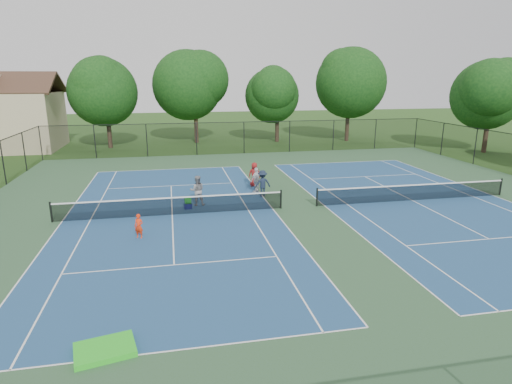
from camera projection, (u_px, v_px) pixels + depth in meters
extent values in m
plane|color=#234716|center=(299.00, 207.00, 24.01)|extent=(140.00, 140.00, 0.00)
cube|color=#325731|center=(299.00, 207.00, 24.01)|extent=(36.00, 36.00, 0.01)
cube|color=navy|center=(172.00, 215.00, 22.67)|extent=(10.97, 23.77, 0.00)
cube|color=white|center=(171.00, 169.00, 33.92)|extent=(10.97, 0.06, 0.00)
cube|color=white|center=(177.00, 350.00, 11.42)|extent=(10.97, 0.06, 0.00)
cube|color=white|center=(62.00, 221.00, 21.63)|extent=(0.06, 23.77, 0.00)
cube|color=white|center=(273.00, 209.00, 23.72)|extent=(0.06, 23.77, 0.00)
cube|color=white|center=(91.00, 220.00, 21.89)|extent=(0.06, 23.77, 0.00)
cube|color=white|center=(248.00, 210.00, 23.46)|extent=(0.06, 23.77, 0.00)
cube|color=white|center=(171.00, 186.00, 28.73)|extent=(8.23, 0.06, 0.00)
cube|color=white|center=(174.00, 265.00, 16.61)|extent=(8.23, 0.06, 0.00)
cube|color=white|center=(172.00, 215.00, 22.67)|extent=(0.06, 12.80, 0.00)
cylinder|color=black|center=(51.00, 212.00, 21.40)|extent=(0.10, 0.10, 1.07)
cylinder|color=black|center=(281.00, 199.00, 23.67)|extent=(0.10, 0.10, 1.07)
cube|color=black|center=(172.00, 207.00, 22.55)|extent=(11.90, 0.01, 0.90)
cube|color=white|center=(171.00, 198.00, 22.43)|extent=(11.90, 0.04, 0.07)
cube|color=navy|center=(412.00, 200.00, 25.34)|extent=(10.97, 23.77, 0.00)
cube|color=white|center=(337.00, 162.00, 36.59)|extent=(10.97, 0.06, 0.00)
cube|color=white|center=(324.00, 206.00, 24.29)|extent=(0.06, 23.77, 0.00)
cube|color=white|center=(493.00, 195.00, 26.39)|extent=(0.06, 23.77, 0.00)
cube|color=white|center=(347.00, 204.00, 24.56)|extent=(0.06, 23.77, 0.00)
cube|color=white|center=(473.00, 197.00, 26.12)|extent=(0.06, 23.77, 0.00)
cube|color=white|center=(365.00, 177.00, 31.40)|extent=(8.23, 0.06, 0.00)
cube|color=white|center=(489.00, 239.00, 19.28)|extent=(8.23, 0.06, 0.00)
cube|color=white|center=(412.00, 200.00, 25.34)|extent=(0.06, 12.80, 0.00)
cylinder|color=black|center=(317.00, 197.00, 24.07)|extent=(0.10, 0.10, 1.07)
cylinder|color=black|center=(501.00, 187.00, 26.34)|extent=(0.10, 0.10, 1.07)
cube|color=black|center=(413.00, 193.00, 25.22)|extent=(11.90, 0.01, 0.90)
cube|color=white|center=(414.00, 185.00, 25.10)|extent=(11.90, 0.04, 0.07)
cylinder|color=black|center=(41.00, 143.00, 37.23)|extent=(0.08, 0.08, 3.00)
cylinder|color=black|center=(95.00, 142.00, 38.09)|extent=(0.08, 0.08, 3.00)
cylinder|color=black|center=(147.00, 140.00, 38.95)|extent=(0.08, 0.08, 3.00)
cylinder|color=black|center=(196.00, 139.00, 39.80)|extent=(0.08, 0.08, 3.00)
cylinder|color=black|center=(244.00, 138.00, 40.66)|extent=(0.08, 0.08, 3.00)
cylinder|color=black|center=(290.00, 137.00, 41.52)|extent=(0.08, 0.08, 3.00)
cylinder|color=black|center=(333.00, 135.00, 42.38)|extent=(0.08, 0.08, 3.00)
cylinder|color=black|center=(375.00, 134.00, 43.24)|extent=(0.08, 0.08, 3.00)
cylinder|color=black|center=(416.00, 133.00, 44.09)|extent=(0.08, 0.08, 3.00)
cylinder|color=black|center=(475.00, 146.00, 35.57)|extent=(0.08, 0.08, 3.00)
cylinder|color=black|center=(3.00, 163.00, 28.71)|extent=(0.08, 0.08, 3.00)
cylinder|color=black|center=(442.00, 139.00, 39.83)|extent=(0.08, 0.08, 3.00)
cylinder|color=black|center=(24.00, 152.00, 32.97)|extent=(0.08, 0.08, 3.00)
cube|color=black|center=(244.00, 138.00, 40.66)|extent=(36.00, 0.01, 3.00)
cube|color=black|center=(244.00, 122.00, 40.27)|extent=(36.00, 0.05, 0.05)
cylinder|color=#2D2116|center=(109.00, 130.00, 43.76)|extent=(0.44, 0.44, 3.78)
sphere|color=#0E3411|center=(106.00, 92.00, 42.79)|extent=(6.80, 6.80, 6.80)
sphere|color=#0E3411|center=(105.00, 85.00, 42.62)|extent=(5.58, 5.58, 5.58)
sphere|color=#0E3411|center=(104.00, 78.00, 42.44)|extent=(4.35, 4.35, 4.35)
cylinder|color=#2D2116|center=(196.00, 124.00, 47.33)|extent=(0.44, 0.44, 4.14)
sphere|color=#0E3411|center=(195.00, 85.00, 46.25)|extent=(7.60, 7.60, 7.60)
sphere|color=#0E3411|center=(194.00, 79.00, 46.08)|extent=(6.23, 6.23, 6.23)
sphere|color=#0E3411|center=(194.00, 73.00, 45.92)|extent=(4.86, 4.86, 4.86)
cylinder|color=#2D2116|center=(277.00, 126.00, 48.19)|extent=(0.44, 0.44, 3.42)
sphere|color=#0E3411|center=(277.00, 96.00, 47.32)|extent=(6.00, 6.00, 6.00)
sphere|color=#0E3411|center=(278.00, 89.00, 47.13)|extent=(4.92, 4.92, 4.92)
sphere|color=#0E3411|center=(278.00, 83.00, 46.95)|extent=(3.84, 3.84, 3.84)
cylinder|color=#2D2116|center=(347.00, 122.00, 48.65)|extent=(0.44, 0.44, 4.32)
sphere|color=#0E3411|center=(350.00, 83.00, 47.53)|extent=(7.80, 7.80, 7.80)
sphere|color=#0E3411|center=(350.00, 77.00, 47.37)|extent=(6.40, 6.40, 6.40)
sphere|color=#0E3411|center=(350.00, 71.00, 47.21)|extent=(4.99, 4.99, 4.99)
cylinder|color=#2D2116|center=(486.00, 134.00, 41.18)|extent=(0.44, 0.44, 3.60)
sphere|color=#0E3411|center=(491.00, 95.00, 40.24)|extent=(6.60, 6.60, 6.60)
sphere|color=#0E3411|center=(492.00, 88.00, 40.07)|extent=(5.41, 5.41, 5.41)
sphere|color=#0E3411|center=(493.00, 81.00, 39.89)|extent=(4.22, 4.22, 4.22)
cube|color=tan|center=(5.00, 122.00, 42.57)|extent=(10.00, 8.00, 5.60)
cube|color=#422B1E|center=(6.00, 82.00, 43.48)|extent=(10.80, 4.10, 2.15)
imported|color=#FF3510|center=(139.00, 226.00, 19.30)|extent=(0.49, 0.41, 1.13)
imported|color=gray|center=(197.00, 191.00, 24.20)|extent=(0.88, 0.70, 1.73)
imported|color=silver|center=(257.00, 180.00, 26.99)|extent=(1.00, 0.83, 1.60)
imported|color=#192337|center=(262.00, 183.00, 26.03)|extent=(1.14, 0.77, 1.63)
imported|color=maroon|center=(254.00, 174.00, 28.45)|extent=(0.84, 0.60, 1.62)
cube|color=navy|center=(188.00, 206.00, 23.72)|extent=(0.45, 0.36, 0.31)
cube|color=green|center=(188.00, 200.00, 23.63)|extent=(0.37, 0.31, 0.38)
cube|color=green|center=(105.00, 350.00, 11.32)|extent=(1.74, 1.41, 0.16)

